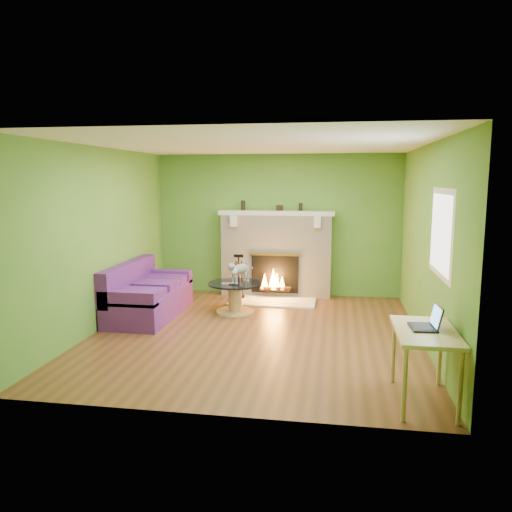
{
  "coord_description": "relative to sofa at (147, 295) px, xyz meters",
  "views": [
    {
      "loc": [
        1.09,
        -6.68,
        2.15
      ],
      "look_at": [
        -0.06,
        0.4,
        1.04
      ],
      "focal_mm": 35.0,
      "sensor_mm": 36.0,
      "label": 1
    }
  ],
  "objects": [
    {
      "name": "floor",
      "position": [
        1.86,
        -0.64,
        -0.33
      ],
      "size": [
        5.0,
        5.0,
        0.0
      ],
      "primitive_type": "plane",
      "color": "#583419",
      "rests_on": "ground"
    },
    {
      "name": "ceiling",
      "position": [
        1.86,
        -0.64,
        2.27
      ],
      "size": [
        5.0,
        5.0,
        0.0
      ],
      "primitive_type": "plane",
      "rotation": [
        3.14,
        0.0,
        0.0
      ],
      "color": "white",
      "rests_on": "wall_back"
    },
    {
      "name": "wall_back",
      "position": [
        1.86,
        1.86,
        0.97
      ],
      "size": [
        5.0,
        0.0,
        5.0
      ],
      "primitive_type": "plane",
      "rotation": [
        1.57,
        0.0,
        0.0
      ],
      "color": "#46842B",
      "rests_on": "floor"
    },
    {
      "name": "wall_front",
      "position": [
        1.86,
        -3.14,
        0.97
      ],
      "size": [
        5.0,
        0.0,
        5.0
      ],
      "primitive_type": "plane",
      "rotation": [
        -1.57,
        0.0,
        0.0
      ],
      "color": "#46842B",
      "rests_on": "floor"
    },
    {
      "name": "wall_left",
      "position": [
        -0.39,
        -0.64,
        0.97
      ],
      "size": [
        0.0,
        5.0,
        5.0
      ],
      "primitive_type": "plane",
      "rotation": [
        1.57,
        0.0,
        1.57
      ],
      "color": "#46842B",
      "rests_on": "floor"
    },
    {
      "name": "wall_right",
      "position": [
        4.11,
        -0.64,
        0.97
      ],
      "size": [
        0.0,
        5.0,
        5.0
      ],
      "primitive_type": "plane",
      "rotation": [
        1.57,
        0.0,
        -1.57
      ],
      "color": "#46842B",
      "rests_on": "floor"
    },
    {
      "name": "window_frame",
      "position": [
        4.1,
        -1.54,
        1.22
      ],
      "size": [
        0.0,
        1.2,
        1.2
      ],
      "primitive_type": "plane",
      "rotation": [
        1.57,
        0.0,
        -1.57
      ],
      "color": "silver",
      "rests_on": "wall_right"
    },
    {
      "name": "window_pane",
      "position": [
        4.09,
        -1.54,
        1.22
      ],
      "size": [
        0.0,
        1.06,
        1.06
      ],
      "primitive_type": "plane",
      "rotation": [
        1.57,
        0.0,
        -1.57
      ],
      "color": "white",
      "rests_on": "wall_right"
    },
    {
      "name": "fireplace",
      "position": [
        1.86,
        1.68,
        0.45
      ],
      "size": [
        2.1,
        0.46,
        1.58
      ],
      "color": "beige",
      "rests_on": "floor"
    },
    {
      "name": "hearth",
      "position": [
        1.86,
        1.16,
        -0.31
      ],
      "size": [
        1.5,
        0.75,
        0.03
      ],
      "primitive_type": "cube",
      "color": "beige",
      "rests_on": "floor"
    },
    {
      "name": "mantel",
      "position": [
        1.86,
        1.66,
        1.21
      ],
      "size": [
        2.1,
        0.28,
        0.08
      ],
      "primitive_type": "cube",
      "color": "beige",
      "rests_on": "fireplace"
    },
    {
      "name": "sofa",
      "position": [
        0.0,
        0.0,
        0.0
      ],
      "size": [
        0.87,
        1.87,
        0.84
      ],
      "color": "#511B66",
      "rests_on": "floor"
    },
    {
      "name": "coffee_table",
      "position": [
        1.35,
        0.39,
        -0.04
      ],
      "size": [
        0.87,
        0.87,
        0.49
      ],
      "color": "tan",
      "rests_on": "floor"
    },
    {
      "name": "desk",
      "position": [
        3.81,
        -2.54,
        0.31
      ],
      "size": [
        0.57,
        0.98,
        0.72
      ],
      "color": "tan",
      "rests_on": "floor"
    },
    {
      "name": "cat",
      "position": [
        1.43,
        0.44,
        0.35
      ],
      "size": [
        0.46,
        0.6,
        0.36
      ],
      "primitive_type": null,
      "rotation": [
        0.0,
        0.0,
        -0.51
      ],
      "color": "slate",
      "rests_on": "coffee_table"
    },
    {
      "name": "remote_silver",
      "position": [
        1.25,
        0.27,
        0.18
      ],
      "size": [
        0.17,
        0.05,
        0.02
      ],
      "primitive_type": "cube",
      "rotation": [
        0.0,
        0.0,
        -0.04
      ],
      "color": "#99999B",
      "rests_on": "coffee_table"
    },
    {
      "name": "remote_black",
      "position": [
        1.37,
        0.21,
        0.18
      ],
      "size": [
        0.17,
        0.08,
        0.02
      ],
      "primitive_type": "cube",
      "rotation": [
        0.0,
        0.0,
        -0.23
      ],
      "color": "black",
      "rests_on": "coffee_table"
    },
    {
      "name": "laptop",
      "position": [
        3.79,
        -2.49,
        0.52
      ],
      "size": [
        0.29,
        0.33,
        0.23
      ],
      "primitive_type": null,
      "rotation": [
        0.0,
        0.0,
        0.06
      ],
      "color": "black",
      "rests_on": "desk"
    },
    {
      "name": "fire_tools",
      "position": [
        1.23,
        1.31,
        0.1
      ],
      "size": [
        0.21,
        0.21,
        0.79
      ],
      "primitive_type": null,
      "color": "black",
      "rests_on": "hearth"
    },
    {
      "name": "mantel_vase_left",
      "position": [
        1.24,
        1.69,
        1.34
      ],
      "size": [
        0.08,
        0.08,
        0.18
      ],
      "primitive_type": "cylinder",
      "color": "black",
      "rests_on": "mantel"
    },
    {
      "name": "mantel_vase_right",
      "position": [
        2.3,
        1.69,
        1.32
      ],
      "size": [
        0.07,
        0.07,
        0.14
      ],
      "primitive_type": "cylinder",
      "color": "black",
      "rests_on": "mantel"
    },
    {
      "name": "mantel_box",
      "position": [
        1.92,
        1.69,
        1.3
      ],
      "size": [
        0.12,
        0.08,
        0.1
      ],
      "primitive_type": "cube",
      "color": "black",
      "rests_on": "mantel"
    }
  ]
}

